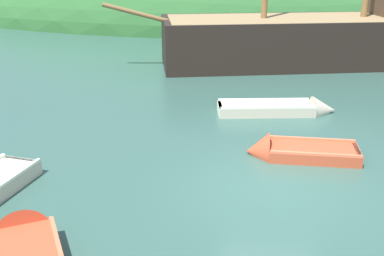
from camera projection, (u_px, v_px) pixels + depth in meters
name	position (u px, v px, depth m)	size (l,w,h in m)	color
ground_plane	(273.00, 186.00, 11.12)	(120.00, 120.00, 0.00)	#33564C
shore_hill	(205.00, 17.00, 38.81)	(44.56, 20.89, 10.85)	#2D602D
sailing_ship	(319.00, 46.00, 22.65)	(17.04, 7.67, 12.50)	black
rowboat_far	(283.00, 110.00, 16.00)	(4.04, 1.76, 0.95)	beige
rowboat_portside	(293.00, 153.00, 12.69)	(2.97, 1.21, 1.06)	#C64C2D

